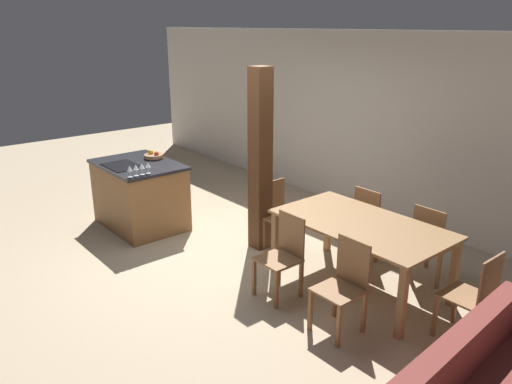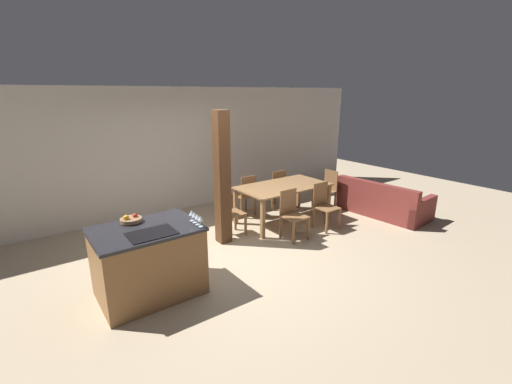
% 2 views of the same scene
% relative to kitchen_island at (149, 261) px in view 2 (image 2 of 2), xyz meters
% --- Properties ---
extents(ground_plane, '(16.00, 16.00, 0.00)m').
position_rel_kitchen_island_xyz_m(ground_plane, '(1.46, 0.24, -0.47)').
color(ground_plane, tan).
extents(wall_back, '(11.20, 0.08, 2.70)m').
position_rel_kitchen_island_xyz_m(wall_back, '(1.46, 3.02, 0.88)').
color(wall_back, silver).
rests_on(wall_back, ground_plane).
extents(kitchen_island, '(1.31, 0.94, 0.94)m').
position_rel_kitchen_island_xyz_m(kitchen_island, '(0.00, 0.00, 0.00)').
color(kitchen_island, olive).
rests_on(kitchen_island, ground_plane).
extents(fruit_bowl, '(0.28, 0.28, 0.11)m').
position_rel_kitchen_island_xyz_m(fruit_bowl, '(-0.09, 0.30, 0.51)').
color(fruit_bowl, '#99704C').
rests_on(fruit_bowl, kitchen_island).
extents(wine_glass_near, '(0.07, 0.07, 0.15)m').
position_rel_kitchen_island_xyz_m(wine_glass_near, '(0.58, -0.40, 0.58)').
color(wine_glass_near, silver).
rests_on(wine_glass_near, kitchen_island).
extents(wine_glass_middle, '(0.07, 0.07, 0.15)m').
position_rel_kitchen_island_xyz_m(wine_glass_middle, '(0.58, -0.31, 0.58)').
color(wine_glass_middle, silver).
rests_on(wine_glass_middle, kitchen_island).
extents(wine_glass_far, '(0.07, 0.07, 0.15)m').
position_rel_kitchen_island_xyz_m(wine_glass_far, '(0.58, -0.22, 0.58)').
color(wine_glass_far, silver).
rests_on(wine_glass_far, kitchen_island).
extents(wine_glass_end, '(0.07, 0.07, 0.15)m').
position_rel_kitchen_island_xyz_m(wine_glass_end, '(0.58, -0.14, 0.58)').
color(wine_glass_end, silver).
rests_on(wine_glass_end, kitchen_island).
extents(dining_table, '(1.86, 1.04, 0.77)m').
position_rel_kitchen_island_xyz_m(dining_table, '(3.15, 1.00, 0.21)').
color(dining_table, olive).
rests_on(dining_table, ground_plane).
extents(dining_chair_near_left, '(0.40, 0.40, 0.90)m').
position_rel_kitchen_island_xyz_m(dining_chair_near_left, '(2.73, 0.26, 0.00)').
color(dining_chair_near_left, brown).
rests_on(dining_chair_near_left, ground_plane).
extents(dining_chair_near_right, '(0.40, 0.40, 0.90)m').
position_rel_kitchen_island_xyz_m(dining_chair_near_right, '(3.57, 0.26, 0.00)').
color(dining_chair_near_right, brown).
rests_on(dining_chair_near_right, ground_plane).
extents(dining_chair_far_left, '(0.40, 0.40, 0.90)m').
position_rel_kitchen_island_xyz_m(dining_chair_far_left, '(2.73, 1.74, 0.00)').
color(dining_chair_far_left, brown).
rests_on(dining_chair_far_left, ground_plane).
extents(dining_chair_far_right, '(0.40, 0.40, 0.90)m').
position_rel_kitchen_island_xyz_m(dining_chair_far_right, '(3.57, 1.74, 0.00)').
color(dining_chair_far_right, brown).
rests_on(dining_chair_far_right, ground_plane).
extents(dining_chair_head_end, '(0.40, 0.40, 0.90)m').
position_rel_kitchen_island_xyz_m(dining_chair_head_end, '(1.84, 1.00, 0.00)').
color(dining_chair_head_end, brown).
rests_on(dining_chair_head_end, ground_plane).
extents(dining_chair_foot_end, '(0.40, 0.40, 0.90)m').
position_rel_kitchen_island_xyz_m(dining_chair_foot_end, '(4.45, 1.00, 0.00)').
color(dining_chair_foot_end, brown).
rests_on(dining_chair_foot_end, ground_plane).
extents(couch, '(1.03, 1.90, 0.77)m').
position_rel_kitchen_island_xyz_m(couch, '(5.19, 0.03, -0.21)').
color(couch, maroon).
rests_on(couch, ground_plane).
extents(timber_post, '(0.22, 0.22, 2.31)m').
position_rel_kitchen_island_xyz_m(timber_post, '(1.64, 0.86, 0.69)').
color(timber_post, '#4C2D19').
rests_on(timber_post, ground_plane).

